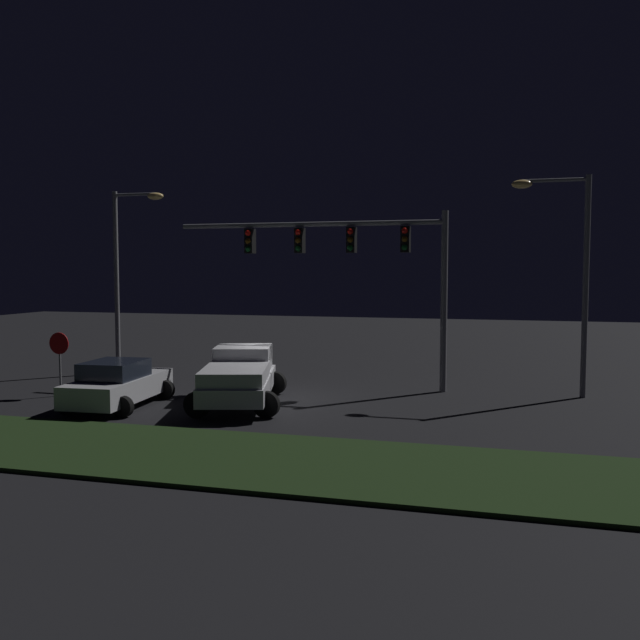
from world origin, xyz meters
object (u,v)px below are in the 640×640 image
object	(u,v)px
street_lamp_left	(126,259)
stop_sign	(59,352)
traffic_signal_gantry	(352,253)
pickup_truck	(240,374)
car_sedan	(118,384)
street_lamp_right	(569,257)

from	to	relation	value
street_lamp_left	stop_sign	xyz separation A→B (m)	(0.60, -5.40, -3.30)
traffic_signal_gantry	pickup_truck	bearing A→B (deg)	-124.77
car_sedan	stop_sign	bearing A→B (deg)	65.06
car_sedan	stop_sign	xyz separation A→B (m)	(-2.98, 1.14, 0.82)
pickup_truck	street_lamp_right	world-z (taller)	street_lamp_right
stop_sign	street_lamp_left	bearing A→B (deg)	96.33
street_lamp_right	pickup_truck	bearing A→B (deg)	-157.86
pickup_truck	stop_sign	xyz separation A→B (m)	(-6.59, -0.33, 0.56)
car_sedan	street_lamp_left	xyz separation A→B (m)	(-3.58, 6.54, 4.12)
pickup_truck	stop_sign	distance (m)	6.62
pickup_truck	stop_sign	world-z (taller)	stop_sign
street_lamp_left	car_sedan	bearing A→B (deg)	-61.31
stop_sign	pickup_truck	bearing A→B (deg)	2.90
car_sedan	traffic_signal_gantry	size ratio (longest dim) A/B	0.44
pickup_truck	street_lamp_right	distance (m)	11.87
street_lamp_right	car_sedan	bearing A→B (deg)	-157.84
street_lamp_right	stop_sign	size ratio (longest dim) A/B	3.41
street_lamp_left	street_lamp_right	size ratio (longest dim) A/B	1.01
car_sedan	stop_sign	world-z (taller)	stop_sign
traffic_signal_gantry	street_lamp_right	size ratio (longest dim) A/B	1.36
car_sedan	street_lamp_left	world-z (taller)	street_lamp_left
traffic_signal_gantry	street_lamp_right	bearing A→B (deg)	1.19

